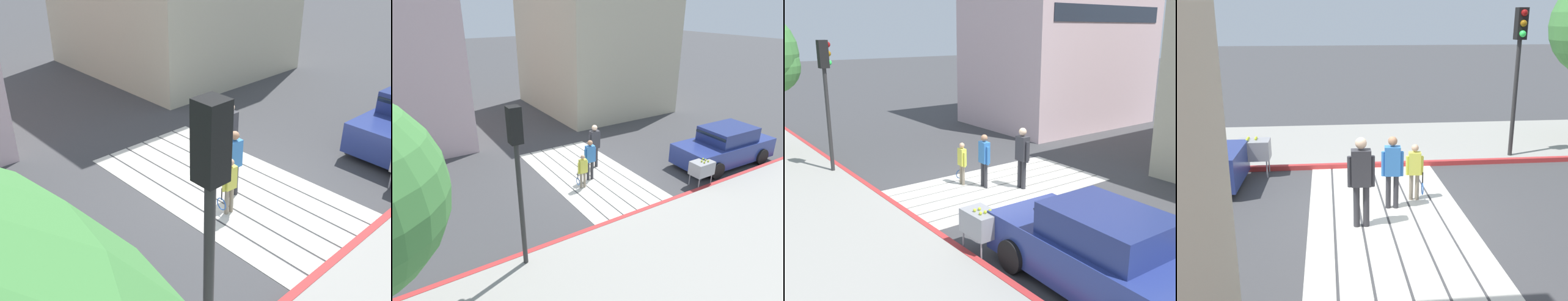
% 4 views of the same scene
% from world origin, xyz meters
% --- Properties ---
extents(ground_plane, '(120.00, 120.00, 0.00)m').
position_xyz_m(ground_plane, '(0.00, 0.00, 0.00)').
color(ground_plane, '#424244').
extents(crosswalk_stripes, '(6.40, 3.25, 0.01)m').
position_xyz_m(crosswalk_stripes, '(0.00, 0.00, 0.01)').
color(crosswalk_stripes, silver).
rests_on(crosswalk_stripes, ground).
extents(curb_painted, '(0.16, 40.00, 0.13)m').
position_xyz_m(curb_painted, '(-3.25, 0.00, 0.07)').
color(curb_painted, '#BC3333').
rests_on(curb_painted, ground).
extents(traffic_light_corner, '(0.39, 0.28, 4.24)m').
position_xyz_m(traffic_light_corner, '(-3.58, 4.09, 3.04)').
color(traffic_light_corner, '#2D2D2D').
rests_on(traffic_light_corner, ground).
extents(pedestrian_adult_lead, '(0.24, 0.53, 1.83)m').
position_xyz_m(pedestrian_adult_lead, '(0.44, -0.57, 1.06)').
color(pedestrian_adult_lead, '#333338').
rests_on(pedestrian_adult_lead, ground).
extents(pedestrian_adult_trailing, '(0.23, 0.47, 1.61)m').
position_xyz_m(pedestrian_adult_trailing, '(-0.40, 0.16, 0.94)').
color(pedestrian_adult_trailing, '#333338').
rests_on(pedestrian_adult_trailing, ground).
extents(pedestrian_child_with_racket, '(0.29, 0.40, 1.31)m').
position_xyz_m(pedestrian_child_with_racket, '(-0.80, 0.73, 0.74)').
color(pedestrian_child_with_racket, gray).
rests_on(pedestrian_child_with_racket, ground).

